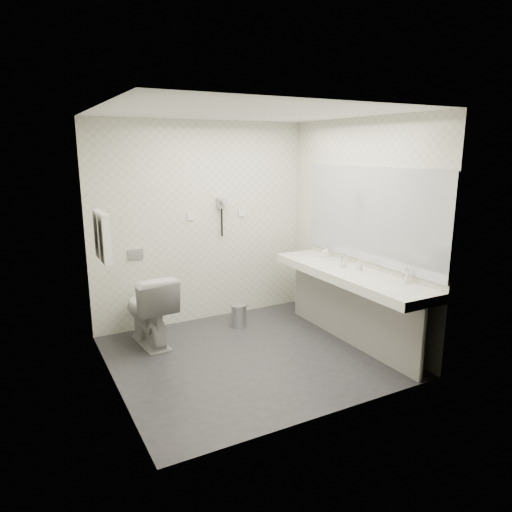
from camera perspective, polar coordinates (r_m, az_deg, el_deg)
floor at (r=5.07m, az=-0.71°, el=-12.18°), size 2.80×2.80×0.00m
ceiling at (r=4.59m, az=-0.80°, el=17.31°), size 2.80×2.80×0.00m
wall_back at (r=5.84m, az=-6.66°, el=4.01°), size 2.80×0.00×2.80m
wall_front at (r=3.60m, az=8.84°, el=-1.75°), size 2.80×0.00×2.80m
wall_left at (r=4.23m, az=-17.84°, el=-0.00°), size 0.00×2.60×2.60m
wall_right at (r=5.45m, az=12.45°, el=3.14°), size 0.00×2.60×2.60m
vanity_counter at (r=5.22m, az=11.33°, el=-2.30°), size 0.55×2.20×0.10m
vanity_panel at (r=5.36m, az=11.33°, el=-6.65°), size 0.03×2.15×0.75m
vanity_post_near at (r=4.69m, az=19.80°, el=-10.13°), size 0.06×0.06×0.75m
vanity_post_far at (r=6.17m, az=5.43°, el=-3.81°), size 0.06×0.06×0.75m
mirror at (r=5.26m, az=13.84°, el=4.93°), size 0.02×2.20×1.05m
basin_near at (r=4.75m, az=16.31°, el=-3.68°), size 0.40×0.31×0.05m
basin_far at (r=5.71m, az=7.22°, el=-0.46°), size 0.40×0.31×0.05m
faucet_near at (r=4.86m, az=18.03°, el=-2.31°), size 0.04×0.04×0.15m
faucet_far at (r=5.80m, az=8.82°, el=0.62°), size 0.04×0.04×0.15m
soap_bottle_a at (r=5.23m, az=12.61°, el=-1.10°), size 0.07×0.07×0.12m
soap_bottle_b at (r=5.35m, az=10.72°, el=-0.91°), size 0.07×0.07×0.08m
glass_left at (r=5.52m, az=10.70°, el=-0.30°), size 0.07×0.07×0.11m
toilet at (r=5.35m, az=-13.05°, el=-6.40°), size 0.52×0.84×0.82m
flush_plate at (r=5.63m, az=-14.58°, el=0.22°), size 0.18×0.02×0.12m
pedal_bin at (r=5.79m, az=-2.13°, el=-7.42°), size 0.25×0.25×0.27m
bin_lid at (r=5.75m, az=-2.14°, el=-6.11°), size 0.19×0.19×0.02m
towel_rail at (r=4.72m, az=-18.75°, el=4.94°), size 0.02×0.62×0.02m
towel_near at (r=4.62m, az=-18.13°, el=2.06°), size 0.07×0.24×0.48m
towel_far at (r=4.89m, az=-18.73°, el=2.59°), size 0.07×0.24×0.48m
dryer_cradle at (r=5.87m, az=-4.33°, el=6.57°), size 0.10×0.04×0.14m
dryer_barrel at (r=5.81m, az=-4.05°, el=6.80°), size 0.08×0.14×0.08m
dryer_cord at (r=5.89m, az=-4.23°, el=4.14°), size 0.02×0.02×0.35m
switch_plate_a at (r=5.76m, az=-8.03°, el=4.85°), size 0.09×0.02×0.09m
switch_plate_b at (r=6.03m, az=-1.76°, el=5.34°), size 0.09×0.02×0.09m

